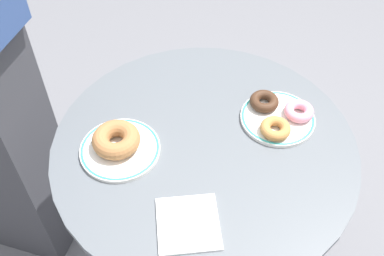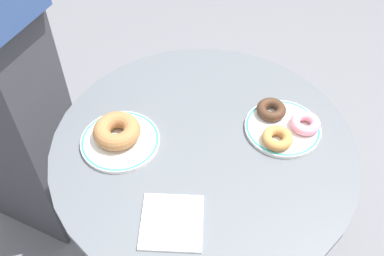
% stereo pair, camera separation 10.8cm
% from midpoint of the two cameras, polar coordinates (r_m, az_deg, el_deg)
% --- Properties ---
extents(cafe_table, '(0.75, 0.75, 0.75)m').
position_cam_midpoint_polar(cafe_table, '(1.28, 3.73, -8.39)').
color(cafe_table, '#565B60').
rests_on(cafe_table, ground).
extents(plate_left, '(0.19, 0.19, 0.01)m').
position_cam_midpoint_polar(plate_left, '(1.12, -6.29, -1.77)').
color(plate_left, white).
rests_on(plate_left, cafe_table).
extents(plate_right, '(0.19, 0.19, 0.01)m').
position_cam_midpoint_polar(plate_right, '(1.17, 13.92, -0.14)').
color(plate_right, white).
rests_on(plate_right, cafe_table).
extents(donut_cinnamon, '(0.16, 0.16, 0.04)m').
position_cam_midpoint_polar(donut_cinnamon, '(1.10, -6.68, -0.52)').
color(donut_cinnamon, '#A36B3D').
rests_on(donut_cinnamon, plate_left).
extents(donut_pink_frosted, '(0.09, 0.09, 0.03)m').
position_cam_midpoint_polar(donut_pink_frosted, '(1.17, 16.62, 0.42)').
color(donut_pink_frosted, pink).
rests_on(donut_pink_frosted, plate_right).
extents(donut_chocolate, '(0.08, 0.08, 0.03)m').
position_cam_midpoint_polar(donut_chocolate, '(1.18, 12.52, 2.15)').
color(donut_chocolate, '#422819').
rests_on(donut_chocolate, plate_right).
extents(donut_old_fashioned, '(0.08, 0.08, 0.03)m').
position_cam_midpoint_polar(donut_old_fashioned, '(1.12, 13.39, -1.39)').
color(donut_old_fashioned, '#BC7F42').
rests_on(donut_old_fashioned, plate_right).
extents(paper_napkin, '(0.15, 0.15, 0.01)m').
position_cam_midpoint_polar(paper_napkin, '(0.98, 0.65, -11.94)').
color(paper_napkin, white).
rests_on(paper_napkin, cafe_table).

